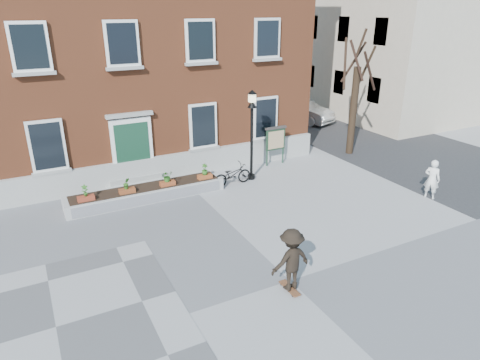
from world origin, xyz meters
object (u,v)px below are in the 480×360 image
parked_car (301,110)px  skateboarder (291,260)px  notice_board (276,139)px  bystander (432,179)px  lamp_post (252,123)px  bicycle (232,175)px

parked_car → skateboarder: skateboarder is taller
parked_car → skateboarder: size_ratio=2.45×
parked_car → skateboarder: bearing=-145.1°
notice_board → bystander: bearing=-61.4°
parked_car → notice_board: (-5.96, -6.40, 0.52)m
bystander → skateboarder: size_ratio=0.88×
lamp_post → notice_board: lamp_post is taller
parked_car → skateboarder: 18.57m
notice_board → skateboarder: notice_board is taller
bystander → notice_board: notice_board is taller
lamp_post → parked_car: bearing=43.7°
notice_board → skateboarder: bearing=-119.4°
bystander → lamp_post: lamp_post is taller
bicycle → skateboarder: bearing=161.6°
notice_board → skateboarder: size_ratio=1.02×
parked_car → lamp_post: 11.04m
bystander → notice_board: 7.08m
bicycle → bystander: (6.36, -4.84, 0.34)m
parked_car → notice_board: notice_board is taller
bystander → skateboarder: 8.63m
parked_car → lamp_post: (-7.88, -7.53, 1.80)m
parked_car → bystander: bystander is taller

